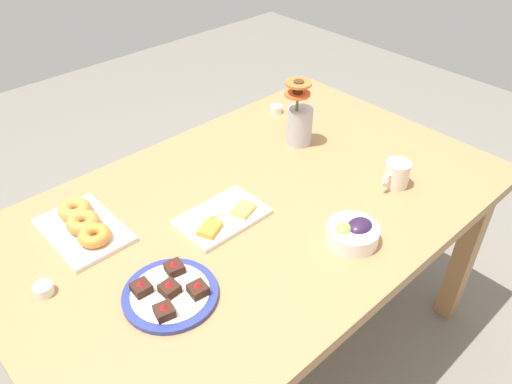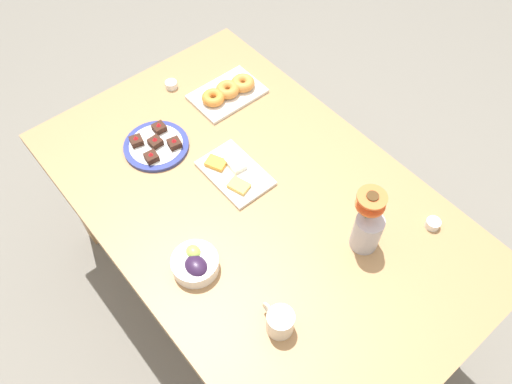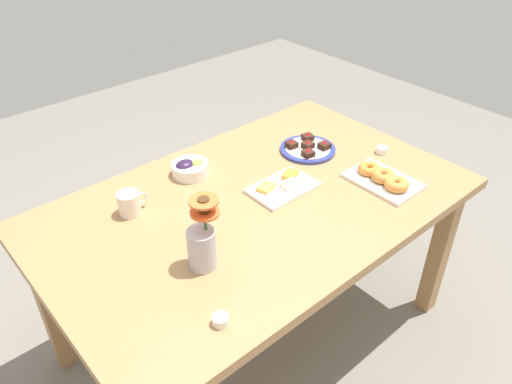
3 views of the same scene
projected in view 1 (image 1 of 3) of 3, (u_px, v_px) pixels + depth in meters
The scene contains 10 objects.
ground_plane at pixel (256, 346), 2.00m from camera, with size 6.00×6.00×0.00m, color slate.
dining_table at pixel (256, 223), 1.60m from camera, with size 1.60×1.00×0.74m.
coffee_mug at pixel (396, 174), 1.60m from camera, with size 0.12×0.08×0.09m.
grape_bowl at pixel (353, 233), 1.40m from camera, with size 0.15×0.15×0.07m.
cheese_platter at pixel (222, 217), 1.48m from camera, with size 0.26×0.17×0.03m.
croissant_platter at pixel (83, 225), 1.43m from camera, with size 0.19×0.28×0.05m.
jam_cup_honey at pixel (276, 109), 2.01m from camera, with size 0.05×0.05×0.03m.
jam_cup_berry at pixel (44, 289), 1.25m from camera, with size 0.05×0.05×0.03m.
dessert_plate at pixel (170, 293), 1.24m from camera, with size 0.24×0.24×0.05m.
flower_vase at pixel (300, 122), 1.78m from camera, with size 0.11×0.09×0.25m.
Camera 1 is at (0.83, 0.89, 1.71)m, focal length 35.00 mm.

